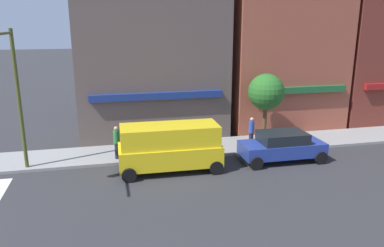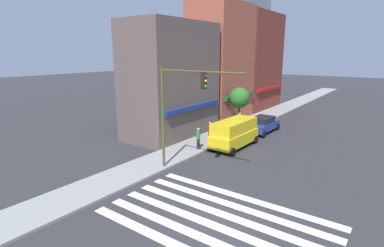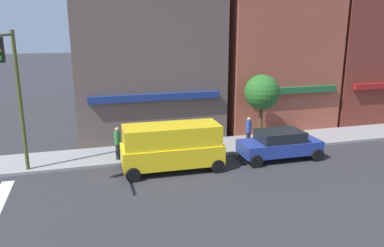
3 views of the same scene
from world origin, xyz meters
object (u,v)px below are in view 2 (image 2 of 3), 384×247
object	(u,v)px
van_yellow	(234,133)
pedestrian_red_jacket	(210,131)
pedestrian_blue_shirt	(240,121)
pedestrian_green_top	(198,138)
sedan_blue	(263,124)
street_tree	(239,98)
traffic_signal	(179,102)

from	to	relation	value
van_yellow	pedestrian_red_jacket	world-z (taller)	van_yellow
pedestrian_blue_shirt	pedestrian_green_top	distance (m)	7.63
sedan_blue	pedestrian_green_top	size ratio (longest dim) A/B	2.49
sedan_blue	street_tree	world-z (taller)	street_tree
sedan_blue	pedestrian_green_top	bearing A→B (deg)	167.68
pedestrian_blue_shirt	pedestrian_green_top	size ratio (longest dim) A/B	1.00
pedestrian_green_top	van_yellow	bearing A→B (deg)	-138.72
van_yellow	street_tree	world-z (taller)	street_tree
van_yellow	traffic_signal	bearing A→B (deg)	178.57
van_yellow	sedan_blue	world-z (taller)	van_yellow
traffic_signal	van_yellow	xyz separation A→B (m)	(6.98, -0.33, -3.48)
van_yellow	street_tree	size ratio (longest dim) A/B	1.22
sedan_blue	pedestrian_green_top	xyz separation A→B (m)	(-8.53, 1.92, 0.23)
pedestrian_red_jacket	street_tree	xyz separation A→B (m)	(6.34, 0.47, 2.14)
sedan_blue	pedestrian_blue_shirt	size ratio (longest dim) A/B	2.49
traffic_signal	sedan_blue	size ratio (longest dim) A/B	1.57
sedan_blue	street_tree	xyz separation A→B (m)	(0.20, 2.80, 2.37)
pedestrian_green_top	street_tree	size ratio (longest dim) A/B	0.43
van_yellow	sedan_blue	size ratio (longest dim) A/B	1.14
pedestrian_blue_shirt	sedan_blue	bearing A→B (deg)	125.20
traffic_signal	pedestrian_blue_shirt	distance (m)	12.77
pedestrian_green_top	pedestrian_red_jacket	world-z (taller)	same
pedestrian_blue_shirt	pedestrian_red_jacket	xyz separation A→B (m)	(-5.23, 0.23, 0.00)
pedestrian_red_jacket	pedestrian_green_top	bearing A→B (deg)	-11.91
pedestrian_blue_shirt	pedestrian_green_top	bearing A→B (deg)	13.48
street_tree	pedestrian_red_jacket	bearing A→B (deg)	-175.80
traffic_signal	pedestrian_red_jacket	xyz separation A→B (m)	(6.86, 2.00, -3.69)
pedestrian_blue_shirt	pedestrian_red_jacket	world-z (taller)	same
pedestrian_green_top	street_tree	xyz separation A→B (m)	(8.73, 0.88, 2.14)
pedestrian_green_top	pedestrian_red_jacket	bearing A→B (deg)	-91.48
sedan_blue	pedestrian_red_jacket	world-z (taller)	pedestrian_red_jacket
traffic_signal	pedestrian_blue_shirt	bearing A→B (deg)	8.34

